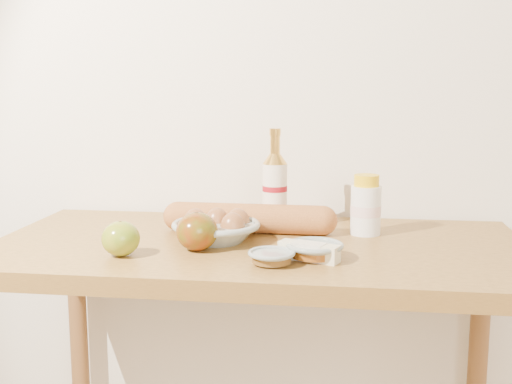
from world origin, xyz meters
TOP-DOWN VIEW (x-y plane):
  - back_wall at (0.00, 1.51)m, footprint 3.50×0.02m
  - table at (0.00, 1.18)m, footprint 1.20×0.60m
  - bourbon_bottle at (0.02, 1.31)m, footprint 0.06×0.06m
  - cream_bottle at (0.24, 1.29)m, footprint 0.07×0.07m
  - egg_bowl at (-0.09, 1.18)m, footprint 0.23×0.23m
  - baguette at (-0.03, 1.27)m, footprint 0.42×0.08m
  - apple_yellowgreen at (-0.27, 1.02)m, footprint 0.08×0.08m
  - apple_redgreen_right at (-0.12, 1.09)m, footprint 0.11×0.11m
  - sugar_bowl at (0.05, 1.00)m, footprint 0.10×0.10m
  - syrup_bowl at (0.13, 1.06)m, footprint 0.13×0.13m
  - butter_stick at (0.12, 1.05)m, footprint 0.13×0.08m

SIDE VIEW (x-z plane):
  - table at x=0.00m, z-range 0.33..1.23m
  - sugar_bowl at x=0.05m, z-range 0.90..0.93m
  - butter_stick at x=0.12m, z-range 0.90..0.94m
  - syrup_bowl at x=0.13m, z-range 0.90..0.94m
  - egg_bowl at x=-0.09m, z-range 0.89..0.96m
  - baguette at x=-0.03m, z-range 0.90..0.97m
  - apple_yellowgreen at x=-0.27m, z-range 0.90..0.97m
  - apple_redgreen_right at x=-0.12m, z-range 0.90..0.98m
  - cream_bottle at x=0.24m, z-range 0.89..1.04m
  - bourbon_bottle at x=0.02m, z-range 0.88..1.12m
  - back_wall at x=0.00m, z-range 0.00..2.60m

